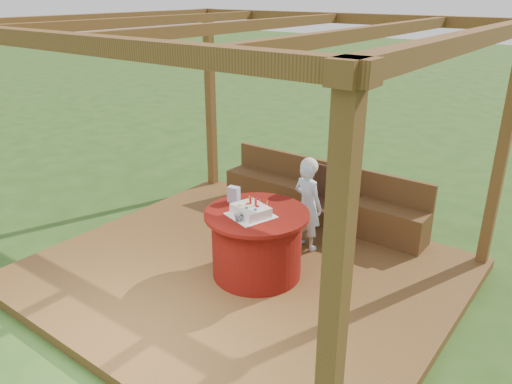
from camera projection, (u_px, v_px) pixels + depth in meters
ground at (243, 278)px, 5.77m from camera, size 60.00×60.00×0.00m
deck at (243, 274)px, 5.75m from camera, size 4.50×4.00×0.12m
pergola at (241, 66)px, 4.87m from camera, size 4.50×4.00×2.72m
bench at (320, 201)px, 6.90m from camera, size 3.00×0.42×0.80m
table at (257, 243)px, 5.50m from camera, size 1.14×1.14×0.76m
chair at (325, 199)px, 6.33m from camera, size 0.46×0.46×0.91m
elderly_woman at (308, 203)px, 6.01m from camera, size 0.45×0.34×1.17m
birthday_cake at (251, 211)px, 5.26m from camera, size 0.53×0.53×0.19m
gift_bag at (234, 194)px, 5.59m from camera, size 0.14×0.10×0.18m
drinking_glass at (239, 218)px, 5.13m from camera, size 0.09×0.09×0.08m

